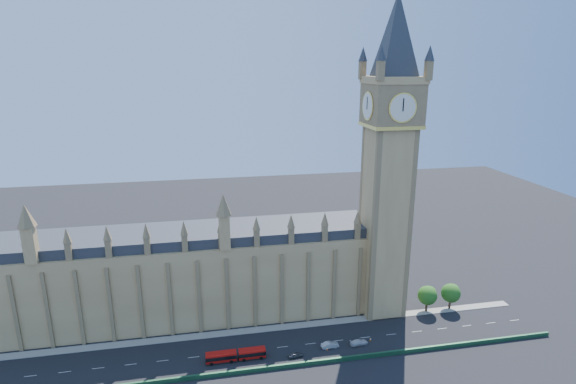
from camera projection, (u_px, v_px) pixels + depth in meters
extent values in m
plane|color=black|center=(268.00, 349.00, 122.99)|extent=(400.00, 400.00, 0.00)
cube|color=tan|center=(175.00, 279.00, 135.89)|extent=(120.00, 20.00, 25.00)
cube|color=#2D3035|center=(172.00, 236.00, 132.12)|extent=(120.00, 18.00, 3.00)
cube|color=tan|center=(385.00, 223.00, 135.29)|extent=(12.00, 12.00, 58.00)
cube|color=olive|center=(392.00, 106.00, 125.85)|extent=(14.00, 14.00, 12.00)
cylinder|color=silver|center=(403.00, 108.00, 119.09)|extent=(7.20, 0.30, 7.20)
cube|color=tan|center=(393.00, 80.00, 123.96)|extent=(14.50, 14.50, 2.00)
cube|color=#1E4C2D|center=(273.00, 368.00, 114.32)|extent=(160.00, 0.60, 1.20)
cube|color=gray|center=(263.00, 329.00, 131.95)|extent=(160.00, 3.00, 0.16)
cylinder|color=#382619|center=(426.00, 305.00, 141.33)|extent=(0.70, 0.70, 4.00)
sphere|color=#1F5015|center=(427.00, 295.00, 140.39)|extent=(6.00, 6.00, 6.00)
sphere|color=#1F5015|center=(429.00, 293.00, 140.65)|extent=(4.38, 4.38, 4.38)
cylinder|color=#382619|center=(450.00, 303.00, 142.78)|extent=(0.70, 0.70, 4.00)
sphere|color=#1F5015|center=(451.00, 293.00, 141.84)|extent=(6.00, 6.00, 6.00)
sphere|color=#1F5015|center=(453.00, 291.00, 142.10)|extent=(4.38, 4.38, 4.38)
cube|color=#AF0E0B|center=(221.00, 357.00, 117.19)|extent=(8.01, 2.25, 2.67)
cube|color=#AF0E0B|center=(252.00, 354.00, 118.68)|extent=(7.12, 2.25, 2.67)
cube|color=black|center=(221.00, 356.00, 117.10)|extent=(8.06, 2.30, 1.01)
cube|color=black|center=(252.00, 353.00, 118.59)|extent=(7.17, 2.30, 1.01)
cylinder|color=black|center=(236.00, 356.00, 117.93)|extent=(0.74, 2.14, 2.13)
cylinder|color=black|center=(212.00, 364.00, 115.91)|extent=(0.89, 0.27, 0.89)
cylinder|color=black|center=(211.00, 359.00, 118.01)|extent=(0.89, 0.27, 0.89)
cylinder|color=black|center=(231.00, 362.00, 116.85)|extent=(0.89, 0.27, 0.89)
cylinder|color=black|center=(231.00, 356.00, 118.95)|extent=(0.89, 0.27, 0.89)
cylinder|color=black|center=(244.00, 360.00, 117.45)|extent=(0.89, 0.27, 0.89)
cylinder|color=black|center=(243.00, 355.00, 119.55)|extent=(0.89, 0.27, 0.89)
cylinder|color=black|center=(261.00, 358.00, 118.29)|extent=(0.89, 0.27, 0.89)
cylinder|color=black|center=(260.00, 353.00, 120.39)|extent=(0.89, 0.27, 0.89)
imported|color=#404248|center=(295.00, 355.00, 119.27)|extent=(4.03, 1.98, 1.32)
imported|color=#A1A4A8|center=(330.00, 345.00, 123.28)|extent=(5.02, 2.11, 1.61)
imported|color=silver|center=(359.00, 342.00, 124.53)|extent=(5.32, 2.65, 1.49)
cube|color=black|center=(327.00, 350.00, 122.40)|extent=(0.51, 0.51, 0.04)
cone|color=#F25E0C|center=(327.00, 349.00, 122.31)|extent=(0.57, 0.57, 0.71)
cylinder|color=white|center=(327.00, 348.00, 122.28)|extent=(0.35, 0.35, 0.12)
cube|color=black|center=(370.00, 340.00, 126.60)|extent=(0.51, 0.51, 0.04)
cone|color=orange|center=(370.00, 339.00, 126.50)|extent=(0.56, 0.56, 0.78)
cylinder|color=white|center=(370.00, 339.00, 126.47)|extent=(0.38, 0.38, 0.13)
cube|color=black|center=(358.00, 346.00, 123.94)|extent=(0.47, 0.47, 0.04)
cone|color=#FF440D|center=(359.00, 345.00, 123.86)|extent=(0.52, 0.52, 0.66)
cylinder|color=white|center=(359.00, 345.00, 123.83)|extent=(0.32, 0.32, 0.11)
cube|color=black|center=(358.00, 342.00, 125.98)|extent=(0.43, 0.43, 0.04)
cone|color=orange|center=(358.00, 341.00, 125.90)|extent=(0.47, 0.47, 0.66)
cylinder|color=white|center=(358.00, 341.00, 125.87)|extent=(0.32, 0.32, 0.11)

